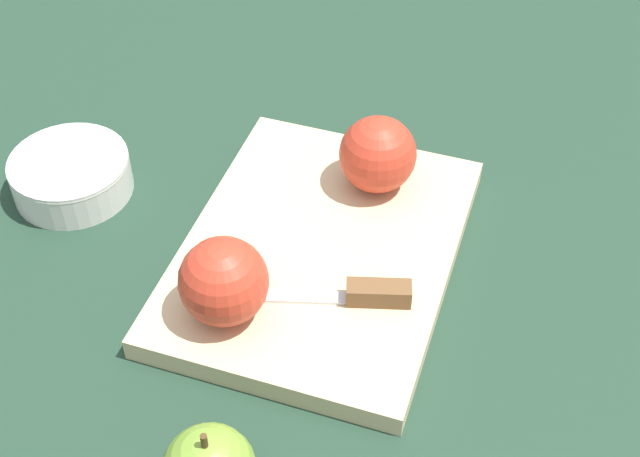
% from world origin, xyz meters
% --- Properties ---
extents(ground_plane, '(4.00, 4.00, 0.00)m').
position_xyz_m(ground_plane, '(0.00, 0.00, 0.00)').
color(ground_plane, '#1E3828').
extents(cutting_board, '(0.32, 0.24, 0.02)m').
position_xyz_m(cutting_board, '(0.00, 0.00, 0.01)').
color(cutting_board, '#D1B789').
rests_on(cutting_board, ground_plane).
extents(apple_half_left, '(0.07, 0.07, 0.07)m').
position_xyz_m(apple_half_left, '(-0.10, 0.03, 0.06)').
color(apple_half_left, red).
rests_on(apple_half_left, cutting_board).
extents(apple_half_right, '(0.08, 0.08, 0.08)m').
position_xyz_m(apple_half_right, '(0.10, -0.05, 0.06)').
color(apple_half_right, red).
rests_on(apple_half_right, cutting_board).
extents(knife, '(0.06, 0.16, 0.02)m').
position_xyz_m(knife, '(0.05, 0.06, 0.03)').
color(knife, silver).
rests_on(knife, cutting_board).
extents(bowl, '(0.12, 0.12, 0.04)m').
position_xyz_m(bowl, '(-0.01, -0.26, 0.02)').
color(bowl, silver).
rests_on(bowl, ground_plane).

